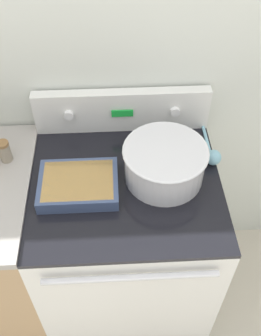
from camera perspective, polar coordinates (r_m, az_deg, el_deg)
name	(u,v)px	position (r m, az deg, el deg)	size (l,w,h in m)	color
kitchen_wall	(120,53)	(1.59, -1.47, 16.29)	(8.00, 0.05, 2.50)	silver
stove_range	(126,245)	(1.89, -0.59, -11.14)	(0.74, 0.72, 0.92)	silver
control_panel	(122,110)	(1.68, -1.24, 8.37)	(0.74, 0.07, 0.19)	silver
mixing_bowl	(165,162)	(1.48, 4.99, 0.89)	(0.32, 0.32, 0.15)	silver
casserole_dish	(78,184)	(1.48, -7.57, -2.32)	(0.30, 0.22, 0.05)	#38476B
ladle	(212,155)	(1.61, 11.79, 1.88)	(0.06, 0.26, 0.06)	#7AB2C6
spice_jar_brown_cap	(5,151)	(1.63, -17.80, 2.34)	(0.05, 0.05, 0.09)	gray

